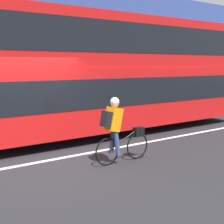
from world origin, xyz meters
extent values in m
plane|color=#232326|center=(0.00, 0.00, 0.00)|extent=(80.00, 80.00, 0.00)
cube|color=silver|center=(0.00, 0.03, 0.00)|extent=(50.00, 0.14, 0.01)
cylinder|color=black|center=(6.40, 1.81, 0.49)|extent=(0.99, 0.30, 0.99)
cylinder|color=black|center=(-0.05, 1.81, 0.49)|extent=(0.99, 0.30, 0.99)
cube|color=red|center=(3.17, 1.81, 1.26)|extent=(10.40, 2.42, 1.93)
cube|color=black|center=(3.17, 1.81, 1.49)|extent=(9.98, 2.44, 0.85)
cube|color=red|center=(3.17, 1.81, 3.03)|extent=(10.40, 2.32, 1.63)
cube|color=black|center=(3.17, 1.81, 3.12)|extent=(9.98, 2.34, 0.91)
torus|color=black|center=(1.94, -1.08, 0.33)|extent=(0.65, 0.04, 0.65)
torus|color=black|center=(1.05, -1.08, 0.33)|extent=(0.65, 0.04, 0.65)
cylinder|color=black|center=(1.49, -1.08, 0.53)|extent=(0.91, 0.03, 0.44)
cylinder|color=black|center=(1.16, -1.08, 0.56)|extent=(0.03, 0.03, 0.48)
cube|color=black|center=(1.97, -1.08, 0.69)|extent=(0.26, 0.16, 0.22)
cube|color=orange|center=(1.22, -1.08, 1.07)|extent=(0.37, 0.32, 0.58)
cube|color=black|center=(1.02, -1.08, 1.09)|extent=(0.21, 0.26, 0.38)
cylinder|color=#384C7A|center=(1.26, -0.99, 0.52)|extent=(0.21, 0.11, 0.59)
cylinder|color=#384C7A|center=(1.26, -1.17, 0.52)|extent=(0.19, 0.11, 0.58)
sphere|color=tan|center=(1.26, -1.08, 1.43)|extent=(0.19, 0.19, 0.19)
sphere|color=silver|center=(1.26, -1.08, 1.47)|extent=(0.21, 0.21, 0.21)
camera|label=1|loc=(-2.83, -6.88, 2.32)|focal=50.00mm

